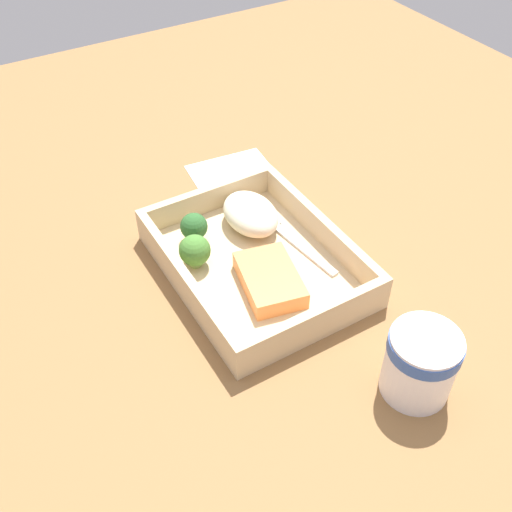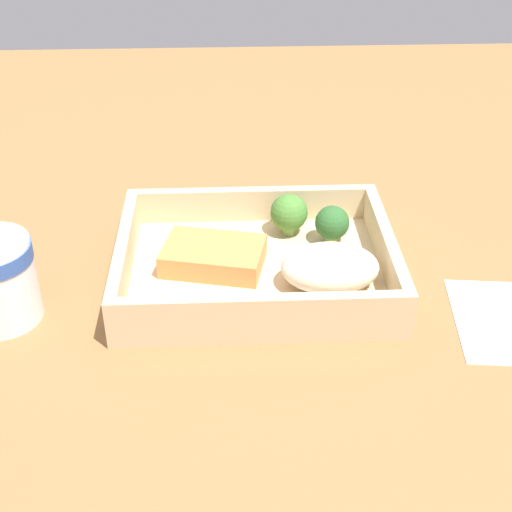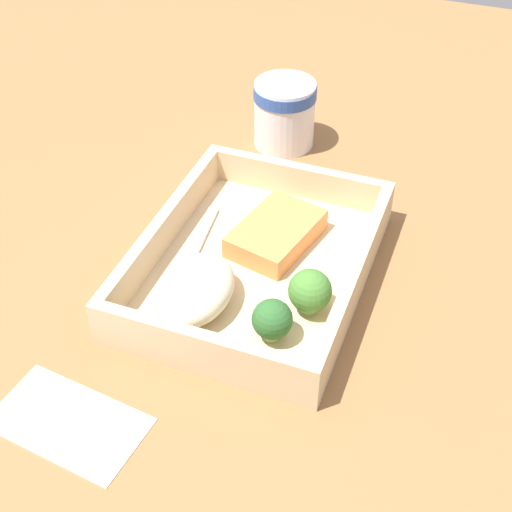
% 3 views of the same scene
% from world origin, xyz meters
% --- Properties ---
extents(ground_plane, '(1.60, 1.60, 0.02)m').
position_xyz_m(ground_plane, '(0.00, 0.00, -0.01)').
color(ground_plane, olive).
extents(takeout_tray, '(0.28, 0.22, 0.01)m').
position_xyz_m(takeout_tray, '(0.00, 0.00, 0.01)').
color(takeout_tray, '#D2B78B').
rests_on(takeout_tray, ground_plane).
extents(tray_rim, '(0.28, 0.22, 0.04)m').
position_xyz_m(tray_rim, '(0.00, 0.00, 0.03)').
color(tray_rim, '#D2B78B').
rests_on(tray_rim, takeout_tray).
extents(salmon_fillet, '(0.11, 0.09, 0.02)m').
position_xyz_m(salmon_fillet, '(-0.04, 0.01, 0.02)').
color(salmon_fillet, '#E38445').
rests_on(salmon_fillet, takeout_tray).
extents(mashed_potatoes, '(0.10, 0.07, 0.04)m').
position_xyz_m(mashed_potatoes, '(0.07, -0.03, 0.03)').
color(mashed_potatoes, beige).
rests_on(mashed_potatoes, takeout_tray).
extents(broccoli_floret_1, '(0.04, 0.04, 0.04)m').
position_xyz_m(broccoli_floret_1, '(0.09, 0.05, 0.04)').
color(broccoli_floret_1, '#89A962').
rests_on(broccoli_floret_1, takeout_tray).
extents(broccoli_floret_2, '(0.04, 0.04, 0.05)m').
position_xyz_m(broccoli_floret_2, '(0.04, 0.07, 0.04)').
color(broccoli_floret_2, '#799B53').
rests_on(broccoli_floret_2, takeout_tray).
extents(fork, '(0.16, 0.04, 0.00)m').
position_xyz_m(fork, '(0.02, -0.07, 0.01)').
color(fork, silver).
rests_on(fork, takeout_tray).
extents(paper_cup, '(0.08, 0.08, 0.09)m').
position_xyz_m(paper_cup, '(-0.25, -0.06, 0.05)').
color(paper_cup, white).
rests_on(paper_cup, ground_plane).
extents(receipt_slip, '(0.09, 0.14, 0.00)m').
position_xyz_m(receipt_slip, '(0.23, -0.08, 0.00)').
color(receipt_slip, white).
rests_on(receipt_slip, ground_plane).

